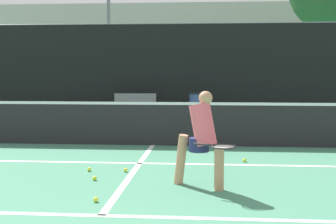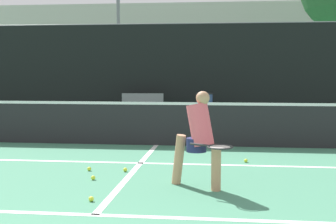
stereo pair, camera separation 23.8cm
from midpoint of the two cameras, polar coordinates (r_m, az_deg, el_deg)
court_baseline_near at (r=5.47m, az=-9.38°, el=-12.36°), size 11.00×0.10×0.01m
court_service_line at (r=8.31m, az=-4.30°, el=-6.24°), size 8.25×0.10×0.01m
court_center_mark at (r=7.84m, az=-4.87°, el=-6.95°), size 0.10×5.00×0.01m
net at (r=10.20m, az=-2.53°, el=-1.23°), size 11.09×0.09×1.07m
fence_back at (r=16.39m, az=0.27°, el=5.08°), size 24.00×0.06×3.27m
player_practicing at (r=6.50m, az=3.11°, el=-2.94°), size 0.96×0.94×1.36m
tennis_ball_scattered_1 at (r=8.50m, az=8.52°, el=-5.83°), size 0.07×0.07×0.07m
tennis_ball_scattered_4 at (r=6.01m, az=-9.95°, el=-10.47°), size 0.07×0.07×0.07m
tennis_ball_scattered_6 at (r=7.14m, az=-9.90°, el=-7.96°), size 0.07×0.07×0.07m
tennis_ball_scattered_8 at (r=7.77m, az=-10.46°, el=-6.90°), size 0.07×0.07×0.07m
tennis_ball_scattered_10 at (r=7.64m, az=-6.09°, el=-7.04°), size 0.07×0.07×0.07m
courtside_bench at (r=15.69m, az=-4.49°, el=0.79°), size 1.42×0.45×0.86m
trash_bin at (r=15.19m, az=3.15°, el=0.64°), size 0.54×0.54×0.91m
parked_car at (r=19.44m, az=10.56°, el=1.90°), size 1.75×4.32×1.36m
building_far at (r=34.37m, az=2.67°, el=7.69°), size 36.00×2.40×6.37m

